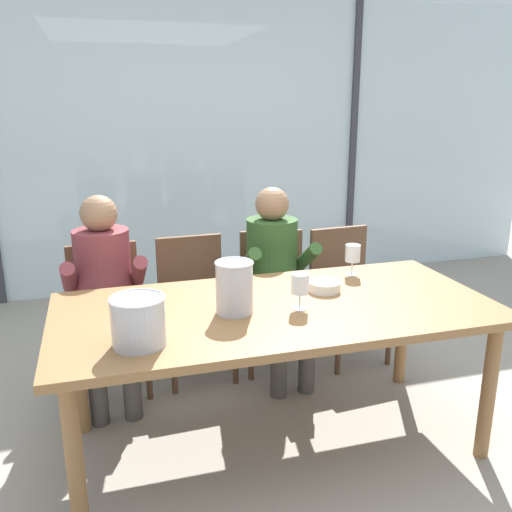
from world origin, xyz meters
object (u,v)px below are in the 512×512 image
object	(u,v)px
ice_bucket_primary	(234,287)
wine_glass_by_left_taster	(300,285)
chair_right_of_center	(345,283)
tasting_bowl	(325,286)
wine_glass_near_bucket	(353,255)
chair_center	(273,288)
person_olive_shirt	(276,270)
person_maroon_top	(105,286)
ice_bucket_secondary	(138,320)
chair_near_curtain	(107,306)
chair_left_of_center	(194,295)
dining_table	(276,320)

from	to	relation	value
ice_bucket_primary	wine_glass_by_left_taster	size ratio (longest dim) A/B	1.41
chair_right_of_center	ice_bucket_primary	xyz separation A→B (m)	(-1.00, -0.91, 0.38)
tasting_bowl	wine_glass_near_bucket	xyz separation A→B (m)	(0.26, 0.21, 0.09)
chair_center	wine_glass_near_bucket	xyz separation A→B (m)	(0.27, -0.59, 0.37)
chair_right_of_center	wine_glass_near_bucket	world-z (taller)	wine_glass_near_bucket
person_olive_shirt	wine_glass_near_bucket	xyz separation A→B (m)	(0.31, -0.43, 0.20)
person_olive_shirt	ice_bucket_primary	bearing A→B (deg)	-121.39
person_maroon_top	ice_bucket_secondary	bearing A→B (deg)	-85.24
chair_near_curtain	chair_left_of_center	bearing A→B (deg)	0.74
chair_right_of_center	wine_glass_near_bucket	bearing A→B (deg)	-116.72
chair_center	person_olive_shirt	distance (m)	0.24
person_olive_shirt	ice_bucket_primary	xyz separation A→B (m)	(-0.46, -0.79, 0.20)
chair_near_curtain	person_maroon_top	distance (m)	0.21
chair_near_curtain	ice_bucket_secondary	bearing A→B (deg)	-87.61
tasting_bowl	wine_glass_by_left_taster	size ratio (longest dim) A/B	0.94
person_maroon_top	wine_glass_near_bucket	world-z (taller)	person_maroon_top
wine_glass_by_left_taster	wine_glass_near_bucket	distance (m)	0.62
chair_center	ice_bucket_secondary	distance (m)	1.56
ice_bucket_primary	ice_bucket_secondary	bearing A→B (deg)	-153.23
dining_table	tasting_bowl	xyz separation A→B (m)	(0.30, 0.13, 0.10)
dining_table	ice_bucket_secondary	bearing A→B (deg)	-159.06
ice_bucket_primary	ice_bucket_secondary	distance (m)	0.51
chair_right_of_center	person_olive_shirt	world-z (taller)	person_olive_shirt
dining_table	chair_center	distance (m)	0.98
chair_center	person_maroon_top	size ratio (longest dim) A/B	0.73
tasting_bowl	wine_glass_near_bucket	distance (m)	0.34
dining_table	tasting_bowl	world-z (taller)	tasting_bowl
tasting_bowl	chair_right_of_center	bearing A→B (deg)	57.41
person_olive_shirt	ice_bucket_secondary	bearing A→B (deg)	-132.94
chair_right_of_center	wine_glass_near_bucket	size ratio (longest dim) A/B	4.99
person_olive_shirt	tasting_bowl	distance (m)	0.65
chair_right_of_center	tasting_bowl	world-z (taller)	chair_right_of_center
tasting_bowl	person_maroon_top	bearing A→B (deg)	149.51
chair_left_of_center	chair_center	bearing A→B (deg)	-2.51
tasting_bowl	ice_bucket_secondary	bearing A→B (deg)	-158.51
ice_bucket_secondary	tasting_bowl	world-z (taller)	ice_bucket_secondary
dining_table	chair_left_of_center	xyz separation A→B (m)	(-0.24, 0.93, -0.18)
ice_bucket_primary	person_maroon_top	bearing A→B (deg)	125.63
chair_left_of_center	chair_right_of_center	xyz separation A→B (m)	(1.03, -0.05, 0.00)
chair_center	chair_right_of_center	distance (m)	0.50
chair_near_curtain	dining_table	bearing A→B (deg)	-52.09
person_maroon_top	wine_glass_by_left_taster	xyz separation A→B (m)	(0.87, -0.84, 0.20)
chair_center	person_olive_shirt	bearing A→B (deg)	-95.98
person_maroon_top	ice_bucket_primary	world-z (taller)	person_maroon_top
ice_bucket_primary	tasting_bowl	distance (m)	0.55
chair_right_of_center	tasting_bowl	bearing A→B (deg)	-126.78
person_maroon_top	tasting_bowl	size ratio (longest dim) A/B	7.25
dining_table	chair_right_of_center	bearing A→B (deg)	48.32
person_maroon_top	person_olive_shirt	size ratio (longest dim) A/B	1.00
chair_left_of_center	person_maroon_top	bearing A→B (deg)	-164.88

